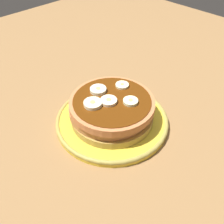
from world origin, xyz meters
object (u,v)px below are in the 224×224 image
Objects in this scene: pancake_stack at (112,109)px; banana_slice_0 at (109,101)px; banana_slice_1 at (93,104)px; banana_slice_3 at (97,91)px; banana_slice_2 at (122,85)px; plate at (112,120)px; banana_slice_4 at (131,102)px.

banana_slice_0 is at bearing 103.53° from pancake_stack.
pancake_stack is 4.95× the size of banana_slice_1.
banana_slice_3 reaches higher than banana_slice_0.
banana_slice_3 is (2.18, 4.95, 0.11)cm from banana_slice_2.
plate is 2.85cm from pancake_stack.
banana_slice_2 is 5.41cm from banana_slice_3.
pancake_stack is 4.50cm from banana_slice_4.
banana_slice_4 is (-4.74, 2.67, 0.04)cm from banana_slice_2.
pancake_stack is at bearing -110.26° from banana_slice_1.
banana_slice_0 and banana_slice_1 have the same top height.
banana_slice_4 is at bearing -135.04° from banana_slice_0.
plate is at bearing 110.55° from banana_slice_2.
plate is 1.34× the size of pancake_stack.
banana_slice_3 is (3.92, 0.31, 5.55)cm from plate.
banana_slice_3 is (3.80, 0.37, 2.70)cm from pancake_stack.
banana_slice_4 reaches higher than plate.
banana_slice_0 is at bearing 97.20° from plate.
banana_slice_0 is (-0.23, 0.96, 2.65)cm from pancake_stack.
plate is 6.81cm from banana_slice_3.
banana_slice_0 is 4.08cm from banana_slice_3.
banana_slice_4 is at bearing -161.71° from banana_slice_3.
banana_slice_0 is (-0.11, 0.90, 5.50)cm from plate.
plate is 5.57cm from banana_slice_0.
banana_slice_0 is at bearing 171.68° from banana_slice_3.
plate is 7.37cm from banana_slice_2.
banana_slice_1 is at bearing 59.59° from banana_slice_0.
pancake_stack is 6.34× the size of banana_slice_2.
banana_slice_0 is 0.98× the size of banana_slice_3.
banana_slice_2 and banana_slice_4 have the same top height.
banana_slice_4 is (-4.46, -5.57, -0.07)cm from banana_slice_1.
pancake_stack is at bearing -29.63° from plate.
plate is 6.77cm from banana_slice_1.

